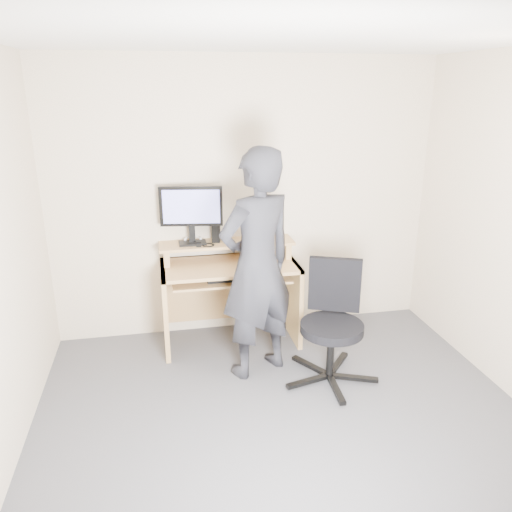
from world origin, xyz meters
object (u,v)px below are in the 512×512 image
object	(u,v)px
desk	(229,282)
office_chair	(333,318)
person	(257,266)
monitor	(191,210)

from	to	relation	value
desk	office_chair	xyz separation A→B (m)	(0.70, -0.81, -0.04)
office_chair	person	size ratio (longest dim) A/B	0.51
monitor	office_chair	world-z (taller)	monitor
desk	office_chair	size ratio (longest dim) A/B	1.28
monitor	office_chair	size ratio (longest dim) A/B	0.58
desk	office_chair	distance (m)	1.07
desk	monitor	bearing A→B (deg)	167.83
desk	person	xyz separation A→B (m)	(0.14, -0.61, 0.37)
office_chair	desk	bearing A→B (deg)	152.76
monitor	person	size ratio (longest dim) A/B	0.30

